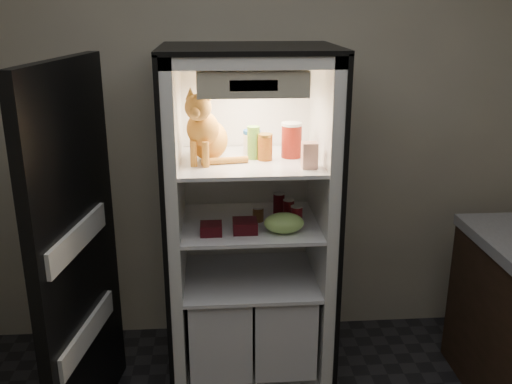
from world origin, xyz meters
TOP-DOWN VIEW (x-y plane):
  - room_shell at (0.00, 0.00)m, footprint 3.60×3.60m
  - refrigerator at (0.00, 1.38)m, footprint 0.90×0.72m
  - fridge_door at (-0.85, 0.95)m, footprint 0.21×0.87m
  - tabby_cat at (-0.23, 1.32)m, footprint 0.33×0.40m
  - parmesan_shaker at (0.02, 1.35)m, footprint 0.07×0.07m
  - mayo_tub at (0.02, 1.45)m, footprint 0.09×0.09m
  - salsa_jar at (0.08, 1.32)m, footprint 0.08×0.08m
  - pepper_jar at (0.23, 1.36)m, footprint 0.11×0.11m
  - cream_carton at (0.29, 1.15)m, footprint 0.08×0.08m
  - soda_can_a at (0.17, 1.44)m, footprint 0.07×0.07m
  - soda_can_b at (0.21, 1.35)m, footprint 0.06×0.06m
  - soda_can_c at (0.24, 1.23)m, footprint 0.06×0.06m
  - condiment_jar at (0.04, 1.33)m, footprint 0.06×0.06m
  - grape_bag at (0.17, 1.16)m, footprint 0.21×0.15m
  - berry_box_left at (-0.21, 1.16)m, footprint 0.11×0.11m
  - berry_box_right at (-0.04, 1.18)m, footprint 0.13×0.13m

SIDE VIEW (x-z plane):
  - refrigerator at x=0.00m, z-range -0.15..1.73m
  - fridge_door at x=-0.85m, z-range -0.01..1.84m
  - berry_box_left at x=-0.21m, z-range 0.94..1.00m
  - berry_box_right at x=-0.04m, z-range 0.94..1.00m
  - condiment_jar at x=0.04m, z-range 0.94..1.03m
  - grape_bag at x=0.17m, z-range 0.94..1.04m
  - soda_can_b at x=0.21m, z-range 0.94..1.05m
  - soda_can_c at x=0.24m, z-range 0.94..1.06m
  - soda_can_a at x=0.17m, z-range 0.94..1.06m
  - cream_carton at x=0.29m, z-range 1.29..1.42m
  - mayo_tub at x=0.02m, z-range 1.29..1.42m
  - salsa_jar at x=0.08m, z-range 1.29..1.43m
  - parmesan_shaker at x=0.02m, z-range 1.29..1.46m
  - pepper_jar at x=0.23m, z-range 1.29..1.48m
  - tabby_cat at x=-0.23m, z-range 1.24..1.64m
  - room_shell at x=0.00m, z-range -0.18..3.42m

